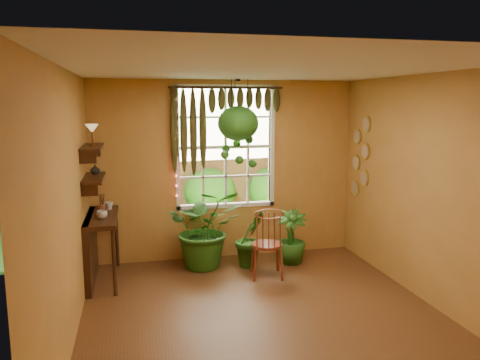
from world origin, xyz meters
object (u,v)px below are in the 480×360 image
object	(u,v)px
potted_plant_mid	(251,238)
hanging_basket	(238,130)
windsor_chair	(267,254)
potted_plant_left	(205,228)
counter_ledge	(94,241)

from	to	relation	value
potted_plant_mid	hanging_basket	distance (m)	1.58
potted_plant_mid	windsor_chair	bearing A→B (deg)	-76.89
windsor_chair	potted_plant_left	xyz separation A→B (m)	(-0.76, 0.59, 0.26)
hanging_basket	counter_ledge	bearing A→B (deg)	-169.60
counter_ledge	hanging_basket	distance (m)	2.51
counter_ledge	potted_plant_left	distance (m)	1.53
windsor_chair	hanging_basket	distance (m)	1.82
windsor_chair	counter_ledge	bearing A→B (deg)	179.81
potted_plant_mid	hanging_basket	xyz separation A→B (m)	(-0.13, 0.26, 1.55)
potted_plant_mid	hanging_basket	bearing A→B (deg)	116.72
potted_plant_left	hanging_basket	bearing A→B (deg)	15.70
windsor_chair	potted_plant_left	bearing A→B (deg)	151.05
counter_ledge	potted_plant_left	bearing A→B (deg)	8.54
windsor_chair	potted_plant_mid	xyz separation A→B (m)	(-0.11, 0.48, 0.10)
windsor_chair	potted_plant_mid	size ratio (longest dim) A/B	1.33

